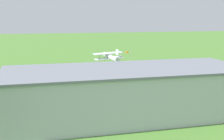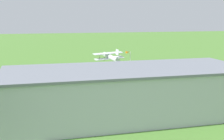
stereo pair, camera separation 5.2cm
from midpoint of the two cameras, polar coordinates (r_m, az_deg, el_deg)
name	(u,v)px [view 2 (the right image)]	position (r m, az deg, el deg)	size (l,w,h in m)	color
ground_plane	(89,76)	(81.45, -4.13, -1.13)	(400.00, 400.00, 0.00)	#47752D
hangar	(128,92)	(49.08, 2.85, -3.99)	(37.84, 15.64, 7.53)	#B7BCC6
biplane	(110,57)	(76.55, -0.25, 2.35)	(8.43, 6.89, 3.99)	silver
person_walking_on_apron	(7,91)	(65.36, -18.50, -3.68)	(0.40, 0.40, 1.58)	#B23333
person_by_parked_cars	(202,88)	(67.83, 16.01, -3.06)	(0.54, 0.54, 1.58)	beige
person_at_fence_line	(194,83)	(71.22, 14.54, -2.33)	(0.54, 0.54, 1.70)	orange
windsock	(128,54)	(82.83, 2.97, 2.93)	(1.47, 1.22, 6.29)	silver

